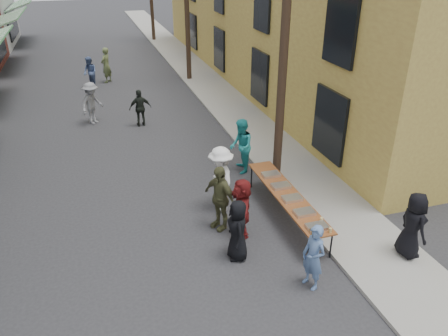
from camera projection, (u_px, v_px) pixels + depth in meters
ground at (160, 259)px, 10.38m from camera, size 120.00×120.00×0.00m
sidewalk at (202, 78)px, 24.45m from camera, size 2.20×60.00×0.10m
utility_pole_near at (285, 33)px, 12.05m from camera, size 0.26×0.26×9.00m
serving_table at (287, 195)px, 11.62m from camera, size 0.70×4.00×0.75m
catering_tray_sausage at (317, 227)px, 10.19m from camera, size 0.50×0.33×0.08m
catering_tray_foil_b at (304, 212)px, 10.74m from camera, size 0.50×0.33×0.08m
catering_tray_buns at (292, 198)px, 11.33m from camera, size 0.50×0.33×0.08m
catering_tray_foil_d at (281, 186)px, 11.93m from camera, size 0.50×0.33×0.08m
catering_tray_buns_end at (271, 174)px, 12.52m from camera, size 0.50×0.33×0.08m
condiment_jar_a at (315, 236)px, 9.87m from camera, size 0.07×0.07×0.08m
condiment_jar_b at (313, 233)px, 9.96m from camera, size 0.07×0.07×0.08m
condiment_jar_c at (311, 231)px, 10.04m from camera, size 0.07×0.07×0.08m
cup_stack at (330, 230)px, 10.02m from camera, size 0.08×0.08×0.12m
guest_front_a at (238, 230)px, 10.10m from camera, size 0.57×0.80×1.53m
guest_front_b at (314, 257)px, 9.22m from camera, size 0.52×0.65×1.53m
guest_front_c at (241, 146)px, 14.02m from camera, size 0.84×0.99×1.80m
guest_front_d at (221, 179)px, 11.95m from camera, size 0.77×1.26×1.88m
guest_front_e at (220, 198)px, 11.16m from camera, size 0.86×1.13×1.79m
guest_queue_back at (242, 208)px, 10.92m from camera, size 0.70×1.53×1.59m
server at (413, 225)px, 10.01m from camera, size 0.57×0.83×1.64m
passerby_left at (92, 103)px, 17.98m from camera, size 1.24×1.26×1.74m
passerby_mid at (140, 108)px, 17.77m from camera, size 0.90×0.40×1.52m
passerby_right at (106, 65)px, 23.50m from camera, size 0.76×0.81×1.87m
passerby_far at (90, 72)px, 22.64m from camera, size 0.93×0.98×1.60m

